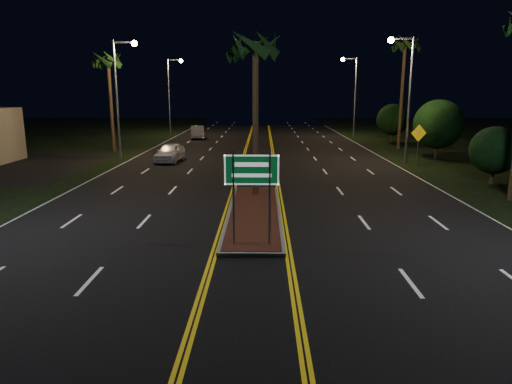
{
  "coord_description": "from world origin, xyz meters",
  "views": [
    {
      "loc": [
        0.37,
        -11.92,
        5.21
      ],
      "look_at": [
        0.14,
        3.06,
        1.9
      ],
      "focal_mm": 32.0,
      "sensor_mm": 36.0,
      "label": 1
    }
  ],
  "objects_px": {
    "car_near": "(170,151)",
    "car_far": "(197,131)",
    "palm_left_far": "(108,61)",
    "streetlight_left_mid": "(121,85)",
    "shrub_near": "(495,150)",
    "palm_right_far": "(405,45)",
    "shrub_mid": "(438,124)",
    "streetlight_right_mid": "(405,85)",
    "warning_sign": "(418,138)",
    "median_island": "(254,213)",
    "highway_sign": "(252,179)",
    "shrub_far": "(393,120)",
    "palm_median": "(255,47)",
    "streetlight_right_far": "(352,87)",
    "streetlight_left_far": "(172,88)"
  },
  "relations": [
    {
      "from": "streetlight_left_mid",
      "to": "warning_sign",
      "type": "bearing_deg",
      "value": -7.92
    },
    {
      "from": "car_near",
      "to": "car_far",
      "type": "bearing_deg",
      "value": 96.25
    },
    {
      "from": "streetlight_left_mid",
      "to": "shrub_near",
      "type": "distance_m",
      "value": 26.37
    },
    {
      "from": "car_far",
      "to": "streetlight_right_mid",
      "type": "bearing_deg",
      "value": -53.8
    },
    {
      "from": "palm_right_far",
      "to": "shrub_mid",
      "type": "relative_size",
      "value": 2.23
    },
    {
      "from": "median_island",
      "to": "streetlight_right_mid",
      "type": "xyz_separation_m",
      "value": [
        10.61,
        15.0,
        5.57
      ]
    },
    {
      "from": "streetlight_right_far",
      "to": "palm_median",
      "type": "relative_size",
      "value": 1.08
    },
    {
      "from": "car_near",
      "to": "highway_sign",
      "type": "bearing_deg",
      "value": -66.09
    },
    {
      "from": "palm_right_far",
      "to": "shrub_near",
      "type": "relative_size",
      "value": 3.12
    },
    {
      "from": "palm_left_far",
      "to": "shrub_mid",
      "type": "height_order",
      "value": "palm_left_far"
    },
    {
      "from": "car_near",
      "to": "car_far",
      "type": "distance_m",
      "value": 17.4
    },
    {
      "from": "median_island",
      "to": "shrub_near",
      "type": "distance_m",
      "value": 15.32
    },
    {
      "from": "warning_sign",
      "to": "car_far",
      "type": "bearing_deg",
      "value": 118.24
    },
    {
      "from": "car_near",
      "to": "warning_sign",
      "type": "bearing_deg",
      "value": 0.51
    },
    {
      "from": "streetlight_left_far",
      "to": "palm_left_far",
      "type": "relative_size",
      "value": 1.02
    },
    {
      "from": "palm_right_far",
      "to": "palm_median",
      "type": "bearing_deg",
      "value": -123.28
    },
    {
      "from": "palm_median",
      "to": "car_far",
      "type": "height_order",
      "value": "palm_median"
    },
    {
      "from": "car_near",
      "to": "warning_sign",
      "type": "relative_size",
      "value": 1.66
    },
    {
      "from": "median_island",
      "to": "streetlight_left_mid",
      "type": "distance_m",
      "value": 20.8
    },
    {
      "from": "streetlight_right_mid",
      "to": "shrub_mid",
      "type": "xyz_separation_m",
      "value": [
        3.39,
        2.0,
        -2.93
      ]
    },
    {
      "from": "shrub_far",
      "to": "streetlight_right_mid",
      "type": "bearing_deg",
      "value": -102.82
    },
    {
      "from": "shrub_near",
      "to": "car_near",
      "type": "relative_size",
      "value": 0.68
    },
    {
      "from": "streetlight_right_far",
      "to": "car_far",
      "type": "relative_size",
      "value": 1.86
    },
    {
      "from": "streetlight_right_far",
      "to": "palm_left_far",
      "type": "relative_size",
      "value": 1.02
    },
    {
      "from": "streetlight_right_mid",
      "to": "palm_median",
      "type": "height_order",
      "value": "streetlight_right_mid"
    },
    {
      "from": "car_far",
      "to": "palm_left_far",
      "type": "bearing_deg",
      "value": -124.67
    },
    {
      "from": "shrub_near",
      "to": "shrub_far",
      "type": "distance_m",
      "value": 22.01
    },
    {
      "from": "shrub_near",
      "to": "warning_sign",
      "type": "xyz_separation_m",
      "value": [
        -2.0,
        6.92,
        -0.02
      ]
    },
    {
      "from": "streetlight_right_far",
      "to": "shrub_mid",
      "type": "bearing_deg",
      "value": -79.34
    },
    {
      "from": "highway_sign",
      "to": "palm_left_far",
      "type": "bearing_deg",
      "value": 116.92
    },
    {
      "from": "streetlight_right_far",
      "to": "highway_sign",
      "type": "bearing_deg",
      "value": -105.15
    },
    {
      "from": "palm_left_far",
      "to": "shrub_far",
      "type": "relative_size",
      "value": 2.22
    },
    {
      "from": "warning_sign",
      "to": "highway_sign",
      "type": "bearing_deg",
      "value": -138.74
    },
    {
      "from": "median_island",
      "to": "streetlight_right_mid",
      "type": "relative_size",
      "value": 1.14
    },
    {
      "from": "palm_right_far",
      "to": "car_near",
      "type": "height_order",
      "value": "palm_right_far"
    },
    {
      "from": "highway_sign",
      "to": "palm_right_far",
      "type": "relative_size",
      "value": 0.31
    },
    {
      "from": "car_near",
      "to": "car_far",
      "type": "relative_size",
      "value": 1.0
    },
    {
      "from": "streetlight_right_mid",
      "to": "car_near",
      "type": "height_order",
      "value": "streetlight_right_mid"
    },
    {
      "from": "palm_right_far",
      "to": "median_island",
      "type": "bearing_deg",
      "value": -119.1
    },
    {
      "from": "streetlight_left_mid",
      "to": "car_near",
      "type": "height_order",
      "value": "streetlight_left_mid"
    },
    {
      "from": "shrub_mid",
      "to": "car_near",
      "type": "height_order",
      "value": "shrub_mid"
    },
    {
      "from": "streetlight_right_mid",
      "to": "warning_sign",
      "type": "distance_m",
      "value": 3.98
    },
    {
      "from": "palm_median",
      "to": "streetlight_left_mid",
      "type": "bearing_deg",
      "value": 128.17
    },
    {
      "from": "shrub_mid",
      "to": "shrub_near",
      "type": "bearing_deg",
      "value": -92.86
    },
    {
      "from": "streetlight_right_far",
      "to": "car_near",
      "type": "xyz_separation_m",
      "value": [
        -17.31,
        -19.64,
        -4.85
      ]
    },
    {
      "from": "palm_median",
      "to": "car_far",
      "type": "bearing_deg",
      "value": 103.59
    },
    {
      "from": "streetlight_left_mid",
      "to": "streetlight_right_far",
      "type": "bearing_deg",
      "value": 40.3
    },
    {
      "from": "streetlight_right_mid",
      "to": "palm_left_far",
      "type": "height_order",
      "value": "streetlight_right_mid"
    },
    {
      "from": "shrub_far",
      "to": "streetlight_left_mid",
      "type": "bearing_deg",
      "value": -153.82
    },
    {
      "from": "streetlight_left_mid",
      "to": "palm_median",
      "type": "relative_size",
      "value": 1.08
    }
  ]
}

